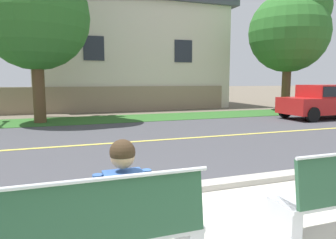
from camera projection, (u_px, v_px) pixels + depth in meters
name	position (u px, v px, depth m)	size (l,w,h in m)	color
ground_plane	(115.00, 134.00, 10.12)	(140.00, 140.00, 0.00)	#665B4C
curb_edge	(177.00, 190.00, 4.83)	(44.00, 0.30, 0.11)	#ADA89E
street_asphalt	(124.00, 143.00, 8.72)	(52.00, 8.00, 0.01)	#424247
road_centre_line	(124.00, 142.00, 8.72)	(48.00, 0.14, 0.01)	#E0CC4C
far_verge_grass	(100.00, 119.00, 13.79)	(48.00, 2.80, 0.02)	#2D6026
bench_left	(94.00, 236.00, 2.58)	(1.92, 0.48, 1.01)	silver
seated_person_blue	(121.00, 200.00, 2.80)	(0.52, 0.68, 1.25)	#333D56
car_red_near	(327.00, 100.00, 14.13)	(4.30, 1.86, 1.54)	red
shade_tree_left	(38.00, 7.00, 12.18)	(4.29, 4.29, 7.08)	brown
shade_tree_centre	(292.00, 27.00, 17.19)	(4.39, 4.39, 7.24)	brown
garden_wall	(118.00, 99.00, 17.38)	(13.00, 0.36, 1.40)	gray
house_across_street	(129.00, 54.00, 20.47)	(12.48, 6.91, 6.87)	beige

